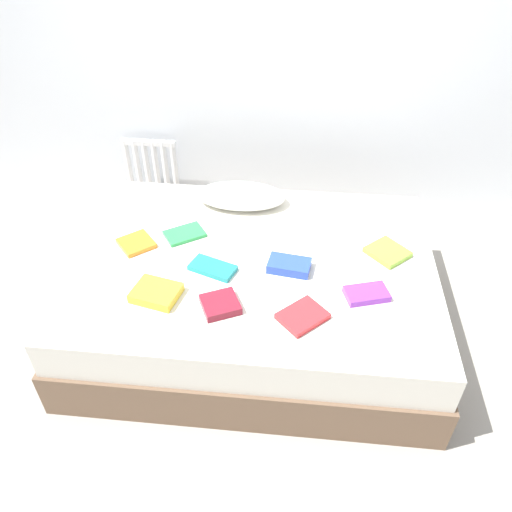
{
  "coord_description": "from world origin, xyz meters",
  "views": [
    {
      "loc": [
        0.22,
        -2.14,
        2.27
      ],
      "look_at": [
        0.0,
        0.05,
        0.48
      ],
      "focal_mm": 35.56,
      "sensor_mm": 36.0,
      "label": 1
    }
  ],
  "objects_px": {
    "textbook_purple": "(367,294)",
    "textbook_red": "(303,316)",
    "textbook_lime": "(387,252)",
    "textbook_yellow": "(156,293)",
    "textbook_teal": "(213,268)",
    "pillow": "(241,196)",
    "bed": "(255,292)",
    "radiator": "(152,169)",
    "textbook_green": "(185,234)",
    "textbook_maroon": "(220,304)",
    "textbook_orange": "(136,243)",
    "textbook_blue": "(289,265)"
  },
  "relations": [
    {
      "from": "bed",
      "to": "radiator",
      "type": "bearing_deg",
      "value": 127.54
    },
    {
      "from": "radiator",
      "to": "textbook_lime",
      "type": "height_order",
      "value": "radiator"
    },
    {
      "from": "textbook_orange",
      "to": "textbook_green",
      "type": "bearing_deg",
      "value": 74.62
    },
    {
      "from": "textbook_red",
      "to": "textbook_orange",
      "type": "bearing_deg",
      "value": 109.75
    },
    {
      "from": "radiator",
      "to": "textbook_green",
      "type": "relative_size",
      "value": 2.21
    },
    {
      "from": "textbook_orange",
      "to": "textbook_teal",
      "type": "relative_size",
      "value": 0.74
    },
    {
      "from": "pillow",
      "to": "textbook_blue",
      "type": "relative_size",
      "value": 2.52
    },
    {
      "from": "radiator",
      "to": "pillow",
      "type": "relative_size",
      "value": 0.86
    },
    {
      "from": "textbook_lime",
      "to": "textbook_blue",
      "type": "bearing_deg",
      "value": -113.85
    },
    {
      "from": "bed",
      "to": "pillow",
      "type": "height_order",
      "value": "pillow"
    },
    {
      "from": "textbook_orange",
      "to": "textbook_red",
      "type": "xyz_separation_m",
      "value": [
        0.96,
        -0.48,
        0.0
      ]
    },
    {
      "from": "bed",
      "to": "textbook_yellow",
      "type": "relative_size",
      "value": 8.89
    },
    {
      "from": "textbook_maroon",
      "to": "textbook_red",
      "type": "distance_m",
      "value": 0.4
    },
    {
      "from": "textbook_green",
      "to": "textbook_purple",
      "type": "xyz_separation_m",
      "value": [
        1.02,
        -0.41,
        0.01
      ]
    },
    {
      "from": "bed",
      "to": "radiator",
      "type": "relative_size",
      "value": 4.11
    },
    {
      "from": "textbook_yellow",
      "to": "textbook_red",
      "type": "bearing_deg",
      "value": 7.26
    },
    {
      "from": "textbook_purple",
      "to": "radiator",
      "type": "bearing_deg",
      "value": 119.4
    },
    {
      "from": "textbook_green",
      "to": "textbook_blue",
      "type": "distance_m",
      "value": 0.67
    },
    {
      "from": "textbook_maroon",
      "to": "textbook_green",
      "type": "height_order",
      "value": "textbook_maroon"
    },
    {
      "from": "textbook_purple",
      "to": "textbook_red",
      "type": "bearing_deg",
      "value": -166.67
    },
    {
      "from": "textbook_maroon",
      "to": "textbook_lime",
      "type": "xyz_separation_m",
      "value": [
        0.86,
        0.51,
        -0.01
      ]
    },
    {
      "from": "textbook_orange",
      "to": "textbook_yellow",
      "type": "distance_m",
      "value": 0.46
    },
    {
      "from": "pillow",
      "to": "textbook_red",
      "type": "distance_m",
      "value": 1.05
    },
    {
      "from": "textbook_maroon",
      "to": "textbook_blue",
      "type": "height_order",
      "value": "textbook_blue"
    },
    {
      "from": "textbook_orange",
      "to": "radiator",
      "type": "bearing_deg",
      "value": 151.2
    },
    {
      "from": "textbook_yellow",
      "to": "textbook_green",
      "type": "relative_size",
      "value": 1.02
    },
    {
      "from": "textbook_yellow",
      "to": "textbook_purple",
      "type": "height_order",
      "value": "textbook_yellow"
    },
    {
      "from": "radiator",
      "to": "textbook_maroon",
      "type": "xyz_separation_m",
      "value": [
        0.79,
        -1.59,
        0.19
      ]
    },
    {
      "from": "textbook_purple",
      "to": "pillow",
      "type": "bearing_deg",
      "value": 116.22
    },
    {
      "from": "textbook_yellow",
      "to": "radiator",
      "type": "bearing_deg",
      "value": 119.8
    },
    {
      "from": "radiator",
      "to": "textbook_teal",
      "type": "relative_size",
      "value": 2.0
    },
    {
      "from": "textbook_purple",
      "to": "textbook_teal",
      "type": "bearing_deg",
      "value": 154.27
    },
    {
      "from": "textbook_maroon",
      "to": "textbook_orange",
      "type": "relative_size",
      "value": 0.97
    },
    {
      "from": "textbook_lime",
      "to": "textbook_yellow",
      "type": "bearing_deg",
      "value": -111.48
    },
    {
      "from": "pillow",
      "to": "textbook_lime",
      "type": "distance_m",
      "value": 0.97
    },
    {
      "from": "textbook_maroon",
      "to": "textbook_purple",
      "type": "height_order",
      "value": "textbook_maroon"
    },
    {
      "from": "pillow",
      "to": "textbook_red",
      "type": "height_order",
      "value": "pillow"
    },
    {
      "from": "radiator",
      "to": "textbook_yellow",
      "type": "height_order",
      "value": "radiator"
    },
    {
      "from": "radiator",
      "to": "textbook_purple",
      "type": "height_order",
      "value": "radiator"
    },
    {
      "from": "textbook_teal",
      "to": "textbook_lime",
      "type": "xyz_separation_m",
      "value": [
        0.94,
        0.23,
        0.0
      ]
    },
    {
      "from": "textbook_green",
      "to": "textbook_red",
      "type": "relative_size",
      "value": 1.02
    },
    {
      "from": "textbook_orange",
      "to": "textbook_blue",
      "type": "height_order",
      "value": "textbook_blue"
    },
    {
      "from": "pillow",
      "to": "textbook_teal",
      "type": "distance_m",
      "value": 0.66
    },
    {
      "from": "radiator",
      "to": "textbook_lime",
      "type": "relative_size",
      "value": 2.43
    },
    {
      "from": "bed",
      "to": "textbook_maroon",
      "type": "distance_m",
      "value": 0.5
    },
    {
      "from": "pillow",
      "to": "textbook_lime",
      "type": "relative_size",
      "value": 2.8
    },
    {
      "from": "textbook_purple",
      "to": "textbook_red",
      "type": "distance_m",
      "value": 0.36
    },
    {
      "from": "bed",
      "to": "textbook_yellow",
      "type": "xyz_separation_m",
      "value": [
        -0.46,
        -0.35,
        0.28
      ]
    },
    {
      "from": "pillow",
      "to": "textbook_purple",
      "type": "xyz_separation_m",
      "value": [
        0.73,
        -0.78,
        -0.04
      ]
    },
    {
      "from": "textbook_green",
      "to": "textbook_blue",
      "type": "bearing_deg",
      "value": -55.08
    }
  ]
}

